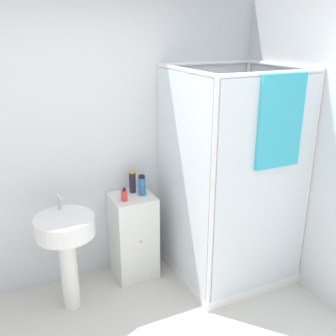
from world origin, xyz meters
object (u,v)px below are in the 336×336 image
shampoo_bottle_blue (142,185)px  sink (66,239)px  soap_dispenser (124,196)px  shampoo_bottle_tall_black (132,182)px

shampoo_bottle_blue → sink: bearing=-163.9°
sink → soap_dispenser: sink is taller
soap_dispenser → shampoo_bottle_blue: size_ratio=0.66×
sink → shampoo_bottle_tall_black: bearing=24.1°
soap_dispenser → shampoo_bottle_blue: shampoo_bottle_blue is taller
soap_dispenser → shampoo_bottle_blue: bearing=16.5°
shampoo_bottle_tall_black → shampoo_bottle_blue: 0.11m
sink → shampoo_bottle_blue: (0.74, 0.21, 0.26)m
soap_dispenser → shampoo_bottle_tall_black: size_ratio=0.60×
sink → shampoo_bottle_tall_black: shampoo_bottle_tall_black is taller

